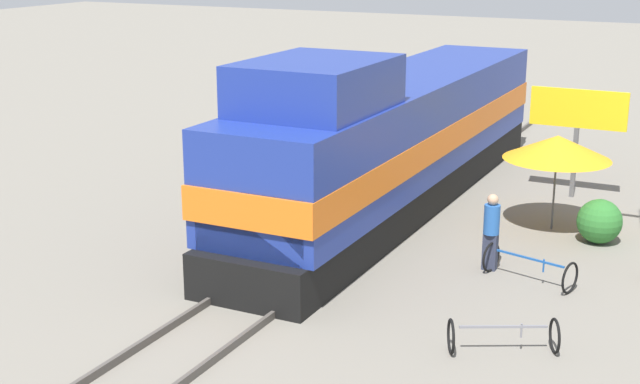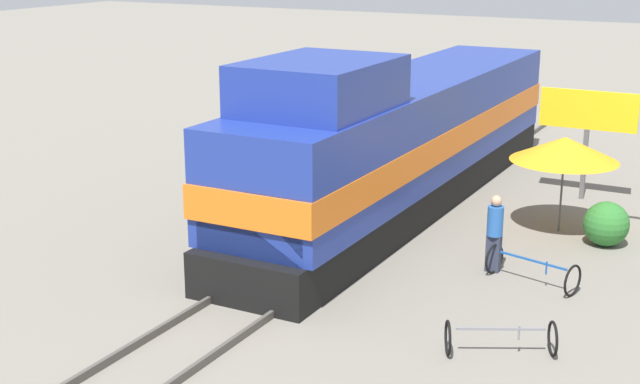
% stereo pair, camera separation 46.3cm
% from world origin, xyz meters
% --- Properties ---
extents(ground_plane, '(120.00, 120.00, 0.00)m').
position_xyz_m(ground_plane, '(0.00, 0.00, 0.00)').
color(ground_plane, slate).
extents(rail_near, '(0.08, 36.98, 0.15)m').
position_xyz_m(rail_near, '(-0.72, 0.00, 0.07)').
color(rail_near, '#4C4742').
rests_on(rail_near, ground_plane).
extents(rail_far, '(0.08, 36.98, 0.15)m').
position_xyz_m(rail_far, '(0.72, 0.00, 0.07)').
color(rail_far, '#4C4742').
rests_on(rail_far, ground_plane).
extents(locomotive, '(2.86, 16.16, 4.43)m').
position_xyz_m(locomotive, '(0.00, 2.34, 1.84)').
color(locomotive, black).
rests_on(locomotive, ground_plane).
extents(vendor_umbrella, '(2.57, 2.57, 2.35)m').
position_xyz_m(vendor_umbrella, '(4.21, 2.45, 2.06)').
color(vendor_umbrella, '#4C4C4C').
rests_on(vendor_umbrella, ground_plane).
extents(billboard_sign, '(2.58, 0.12, 2.98)m').
position_xyz_m(billboard_sign, '(4.08, 5.56, 2.29)').
color(billboard_sign, '#595959').
rests_on(billboard_sign, ground_plane).
extents(shrub_cluster, '(1.04, 1.04, 1.04)m').
position_xyz_m(shrub_cluster, '(5.41, 1.91, 0.52)').
color(shrub_cluster, '#2D722D').
rests_on(shrub_cluster, ground_plane).
extents(person_bystander, '(0.34, 0.34, 1.69)m').
position_xyz_m(person_bystander, '(3.62, -0.93, 0.91)').
color(person_bystander, '#2D3347').
rests_on(person_bystander, ground_plane).
extents(bicycle, '(1.98, 1.13, 0.66)m').
position_xyz_m(bicycle, '(4.56, -1.28, 0.34)').
color(bicycle, black).
rests_on(bicycle, ground_plane).
extents(bicycle_spare, '(1.92, 1.39, 0.62)m').
position_xyz_m(bicycle_spare, '(4.95, -4.73, 0.32)').
color(bicycle_spare, black).
rests_on(bicycle_spare, ground_plane).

